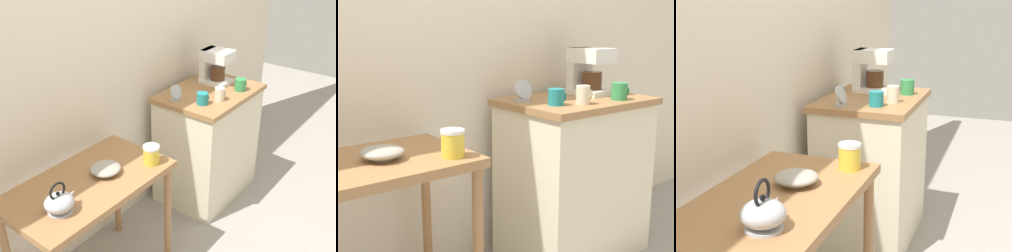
{
  "view_description": "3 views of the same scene",
  "coord_description": "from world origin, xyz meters",
  "views": [
    {
      "loc": [
        -1.78,
        -1.49,
        2.05
      ],
      "look_at": [
        0.13,
        -0.02,
        0.81
      ],
      "focal_mm": 44.08,
      "sensor_mm": 36.0,
      "label": 1
    },
    {
      "loc": [
        -1.13,
        -1.67,
        1.27
      ],
      "look_at": [
        0.11,
        -0.09,
        0.82
      ],
      "focal_mm": 48.28,
      "sensor_mm": 36.0,
      "label": 2
    },
    {
      "loc": [
        -2.06,
        -0.8,
        1.46
      ],
      "look_at": [
        -0.03,
        -0.07,
        0.89
      ],
      "focal_mm": 52.23,
      "sensor_mm": 36.0,
      "label": 3
    }
  ],
  "objects": [
    {
      "name": "coffee_maker",
      "position": [
        0.82,
        0.06,
        1.03
      ],
      "size": [
        0.18,
        0.22,
        0.26
      ],
      "color": "white",
      "rests_on": "kitchen_counter"
    },
    {
      "name": "mug_small_cream",
      "position": [
        0.55,
        -0.16,
        0.94
      ],
      "size": [
        0.08,
        0.07,
        0.09
      ],
      "color": "beige",
      "rests_on": "kitchen_counter"
    },
    {
      "name": "bowl_stoneware",
      "position": [
        -0.46,
        -0.03,
        0.79
      ],
      "size": [
        0.17,
        0.17,
        0.06
      ],
      "color": "#9E998C",
      "rests_on": "wooden_table"
    },
    {
      "name": "table_clock",
      "position": [
        0.36,
        0.08,
        0.94
      ],
      "size": [
        0.1,
        0.05,
        0.11
      ],
      "color": "#B2B5BA",
      "rests_on": "kitchen_counter"
    },
    {
      "name": "mug_dark_teal",
      "position": [
        0.42,
        -0.1,
        0.93
      ],
      "size": [
        0.09,
        0.08,
        0.08
      ],
      "color": "teal",
      "rests_on": "kitchen_counter"
    },
    {
      "name": "ground_plane",
      "position": [
        0.0,
        0.0,
        0.0
      ],
      "size": [
        8.0,
        8.0,
        0.0
      ],
      "primitive_type": "plane",
      "color": "gray"
    },
    {
      "name": "canister_enamel",
      "position": [
        -0.22,
        -0.17,
        0.81
      ],
      "size": [
        0.1,
        0.1,
        0.11
      ],
      "color": "gold",
      "rests_on": "wooden_table"
    },
    {
      "name": "mug_tall_green",
      "position": [
        0.8,
        -0.18,
        0.94
      ],
      "size": [
        0.09,
        0.08,
        0.09
      ],
      "color": "#338C4C",
      "rests_on": "kitchen_counter"
    },
    {
      "name": "teakettle",
      "position": [
        -0.83,
        -0.1,
        0.81
      ],
      "size": [
        0.18,
        0.15,
        0.17
      ],
      "color": "#B2B5BA",
      "rests_on": "wooden_table"
    },
    {
      "name": "kitchen_counter",
      "position": [
        0.65,
        -0.01,
        0.45
      ],
      "size": [
        0.77,
        0.55,
        0.89
      ],
      "color": "beige",
      "rests_on": "ground_plane"
    },
    {
      "name": "back_wall",
      "position": [
        0.1,
        0.37,
        1.4
      ],
      "size": [
        4.4,
        0.1,
        2.8
      ],
      "primitive_type": "cube",
      "color": "beige",
      "rests_on": "ground_plane"
    },
    {
      "name": "wooden_table",
      "position": [
        -0.57,
        -0.01,
        0.65
      ],
      "size": [
        0.93,
        0.53,
        0.76
      ],
      "color": "#9E7044",
      "rests_on": "ground_plane"
    }
  ]
}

